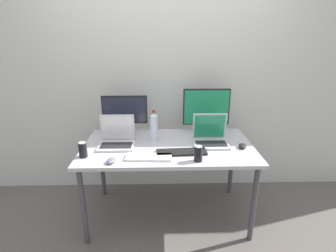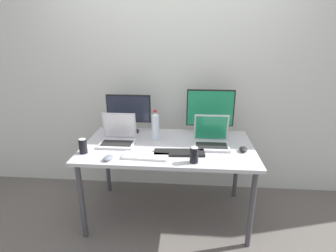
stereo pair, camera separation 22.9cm
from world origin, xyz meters
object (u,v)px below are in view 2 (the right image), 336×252
at_px(keyboard_aux, 145,156).
at_px(water_bottle, 155,126).
at_px(work_desk, 168,151).
at_px(soda_can_by_laptop, 194,155).
at_px(laptop_secondary, 211,139).
at_px(mouse_by_keyboard, 243,149).
at_px(mouse_by_laptop, 108,158).
at_px(monitor_left, 129,112).
at_px(soda_can_near_keyboard, 83,146).
at_px(laptop_silver, 118,137).
at_px(monitor_center, 210,110).
at_px(keyboard_main, 179,153).

height_order(keyboard_aux, water_bottle, water_bottle).
xyz_separation_m(work_desk, soda_can_by_laptop, (0.23, -0.32, 0.12)).
bearing_deg(laptop_secondary, mouse_by_keyboard, -22.49).
xyz_separation_m(mouse_by_laptop, soda_can_by_laptop, (0.67, 0.01, 0.05)).
distance_m(work_desk, monitor_left, 0.58).
bearing_deg(monitor_left, mouse_by_keyboard, -19.31).
height_order(keyboard_aux, soda_can_by_laptop, soda_can_by_laptop).
bearing_deg(monitor_left, keyboard_aux, -65.67).
bearing_deg(work_desk, keyboard_aux, -121.21).
distance_m(laptop_secondary, soda_can_near_keyboard, 1.10).
distance_m(work_desk, laptop_silver, 0.47).
height_order(work_desk, laptop_secondary, laptop_secondary).
distance_m(monitor_left, soda_can_near_keyboard, 0.61).
bearing_deg(soda_can_near_keyboard, laptop_silver, 45.39).
relative_size(monitor_center, soda_can_by_laptop, 3.63).
xyz_separation_m(laptop_silver, soda_can_near_keyboard, (-0.23, -0.24, 0.00)).
relative_size(monitor_center, keyboard_main, 1.10).
xyz_separation_m(keyboard_main, soda_can_near_keyboard, (-0.80, -0.05, 0.05)).
distance_m(work_desk, monitor_center, 0.58).
bearing_deg(keyboard_main, soda_can_near_keyboard, -179.82).
height_order(work_desk, mouse_by_keyboard, mouse_by_keyboard).
distance_m(monitor_left, laptop_secondary, 0.85).
bearing_deg(water_bottle, work_desk, -43.28).
xyz_separation_m(work_desk, laptop_silver, (-0.45, 0.01, 0.12)).
relative_size(water_bottle, soda_can_near_keyboard, 2.30).
bearing_deg(work_desk, soda_can_near_keyboard, -161.87).
height_order(laptop_secondary, water_bottle, water_bottle).
bearing_deg(work_desk, soda_can_by_laptop, -54.83).
xyz_separation_m(laptop_secondary, mouse_by_laptop, (-0.83, -0.36, -0.04)).
bearing_deg(laptop_silver, monitor_center, 19.52).
relative_size(keyboard_main, soda_can_by_laptop, 3.32).
bearing_deg(soda_can_near_keyboard, laptop_secondary, 13.29).
height_order(laptop_silver, water_bottle, water_bottle).
bearing_deg(mouse_by_keyboard, work_desk, -173.10).
bearing_deg(keyboard_main, work_desk, 118.01).
height_order(mouse_by_keyboard, mouse_by_laptop, mouse_by_keyboard).
bearing_deg(soda_can_by_laptop, laptop_silver, 153.86).
bearing_deg(mouse_by_keyboard, monitor_center, 137.89).
distance_m(keyboard_aux, soda_can_near_keyboard, 0.53).
distance_m(laptop_silver, keyboard_main, 0.60).
height_order(monitor_center, mouse_by_keyboard, monitor_center).
height_order(laptop_secondary, soda_can_by_laptop, laptop_secondary).
bearing_deg(monitor_center, laptop_silver, -160.48).
bearing_deg(keyboard_main, soda_can_by_laptop, -53.87).
height_order(monitor_left, water_bottle, monitor_left).
bearing_deg(keyboard_main, mouse_by_keyboard, 6.76).
xyz_separation_m(work_desk, keyboard_main, (0.11, -0.18, 0.07)).
bearing_deg(work_desk, monitor_left, 144.91).
bearing_deg(keyboard_aux, keyboard_main, 21.41).
height_order(laptop_silver, keyboard_main, laptop_silver).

